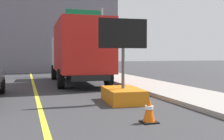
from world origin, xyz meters
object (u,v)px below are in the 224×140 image
object	(u,v)px
arrow_board_trailer	(123,87)
highway_guide_sign	(92,29)
box_truck	(78,51)
traffic_cone_mid_lane	(149,110)

from	to	relation	value
arrow_board_trailer	highway_guide_sign	distance (m)	11.71
arrow_board_trailer	box_truck	world-z (taller)	box_truck
box_truck	arrow_board_trailer	bearing A→B (deg)	-87.14
box_truck	highway_guide_sign	world-z (taller)	highway_guide_sign
highway_guide_sign	arrow_board_trailer	bearing A→B (deg)	-98.52
arrow_board_trailer	traffic_cone_mid_lane	distance (m)	2.70
box_truck	traffic_cone_mid_lane	size ratio (longest dim) A/B	12.35
arrow_board_trailer	traffic_cone_mid_lane	world-z (taller)	arrow_board_trailer
highway_guide_sign	traffic_cone_mid_lane	world-z (taller)	highway_guide_sign
arrow_board_trailer	box_truck	size ratio (longest dim) A/B	0.36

